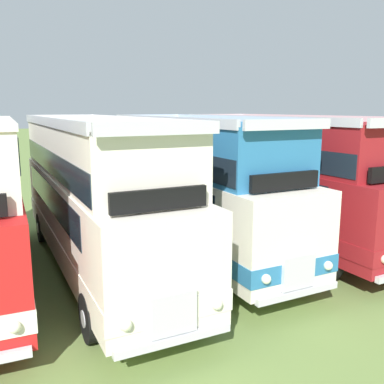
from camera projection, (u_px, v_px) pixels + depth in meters
bus_fifth_in_row at (95, 192)px, 12.45m from camera, size 2.89×11.21×4.52m
bus_sixth_in_row at (197, 184)px, 13.81m from camera, size 2.95×9.88×4.52m
bus_seventh_in_row at (280, 177)px, 15.21m from camera, size 3.09×10.36×4.52m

